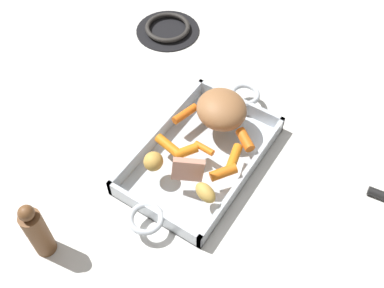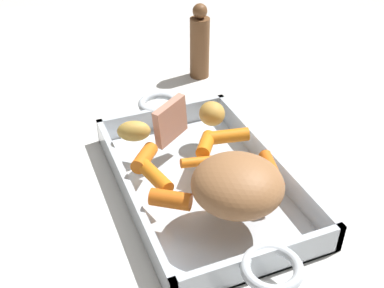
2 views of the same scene
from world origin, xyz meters
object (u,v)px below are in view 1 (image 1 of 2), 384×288
baby_carrot_southwest (185,114)px  potato_golden_large (205,193)px  pork_roast (222,109)px  pepper_mill (37,231)px  roasting_dish (200,157)px  baby_carrot_short (168,145)px  potato_whole (153,161)px  baby_carrot_center_left (245,140)px  baby_carrot_southeast (234,158)px  baby_carrot_northwest (205,147)px  roast_slice_thick (188,170)px  stove_burner_rear (168,29)px  baby_carrot_center_right (223,172)px  baby_carrot_northeast (186,151)px

baby_carrot_southwest → potato_golden_large: 0.23m
pork_roast → pepper_mill: size_ratio=0.76×
roasting_dish → pepper_mill: bearing=157.9°
baby_carrot_short → potato_whole: potato_whole is taller
baby_carrot_center_left → baby_carrot_southeast: bearing=-176.2°
baby_carrot_southwest → potato_golden_large: potato_golden_large is taller
baby_carrot_center_left → baby_carrot_northwest: size_ratio=1.13×
roasting_dish → roast_slice_thick: roast_slice_thick is taller
baby_carrot_southeast → baby_carrot_southwest: baby_carrot_southeast is taller
baby_carrot_southeast → potato_golden_large: bearing=178.3°
stove_burner_rear → potato_whole: bearing=-148.1°
roast_slice_thick → baby_carrot_southwest: 0.18m
potato_whole → potato_golden_large: (-0.00, -0.14, -0.00)m
potato_golden_large → pepper_mill: (-0.26, 0.22, 0.01)m
potato_golden_large → baby_carrot_southwest: bearing=44.5°
roast_slice_thick → potato_whole: size_ratio=1.48×
baby_carrot_center_right → baby_carrot_short: 0.14m
baby_carrot_southwest → potato_whole: bearing=-171.6°
baby_carrot_northeast → baby_carrot_center_left: 0.14m
roasting_dish → baby_carrot_southwest: baby_carrot_southwest is taller
baby_carrot_southwest → potato_whole: size_ratio=1.54×
roasting_dish → potato_golden_large: potato_golden_large is taller
baby_carrot_short → pepper_mill: bearing=165.3°
baby_carrot_northwest → baby_carrot_short: bearing=122.0°
pork_roast → potato_whole: bearing=165.2°
baby_carrot_short → stove_burner_rear: 0.47m
potato_whole → stove_burner_rear: 0.52m
baby_carrot_northeast → baby_carrot_southeast: (0.04, -0.10, -0.00)m
potato_whole → pepper_mill: bearing=161.5°
roast_slice_thick → baby_carrot_northeast: size_ratio=1.25×
baby_carrot_center_left → baby_carrot_southwest: size_ratio=0.80×
roast_slice_thick → baby_carrot_northwest: roast_slice_thick is taller
baby_carrot_northeast → baby_carrot_northwest: size_ratio=1.08×
baby_carrot_center_right → stove_burner_rear: size_ratio=0.32×
baby_carrot_northwest → potato_whole: bearing=146.5°
roasting_dish → potato_whole: bearing=149.2°
baby_carrot_northwest → stove_burner_rear: 0.48m
baby_carrot_northwest → potato_golden_large: 0.13m
roast_slice_thick → potato_whole: (-0.02, 0.08, -0.01)m
baby_carrot_southeast → potato_whole: size_ratio=1.55×
potato_whole → pepper_mill: pepper_mill is taller
baby_carrot_center_right → baby_carrot_northeast: bearing=88.4°
potato_whole → potato_golden_large: bearing=-91.3°
roast_slice_thick → baby_carrot_northwest: 0.09m
roasting_dish → baby_carrot_southeast: size_ratio=7.07×
baby_carrot_southeast → potato_whole: potato_whole is taller
roasting_dish → baby_carrot_southwest: (0.06, 0.08, 0.04)m
baby_carrot_southwest → stove_burner_rear: bearing=41.6°
pork_roast → potato_whole: pork_roast is taller
baby_carrot_center_right → pepper_mill: bearing=145.1°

